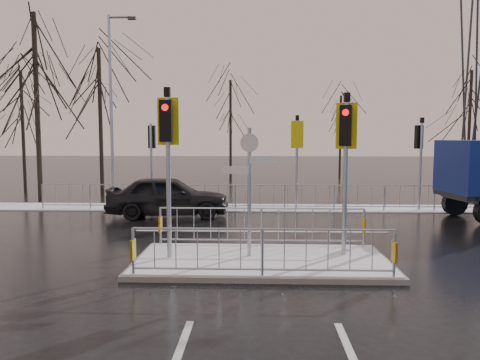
{
  "coord_description": "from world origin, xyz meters",
  "views": [
    {
      "loc": [
        -0.11,
        -10.86,
        3.03
      ],
      "look_at": [
        -0.6,
        2.16,
        1.8
      ],
      "focal_mm": 35.0,
      "sensor_mm": 36.0,
      "label": 1
    }
  ],
  "objects": [
    {
      "name": "tree_far_b",
      "position": [
        6.0,
        24.0,
        4.18
      ],
      "size": [
        3.25,
        3.25,
        6.14
      ],
      "color": "black",
      "rests_on": "ground"
    },
    {
      "name": "lane_markings",
      "position": [
        0.0,
        -0.33,
        0.0
      ],
      "size": [
        8.0,
        11.38,
        0.01
      ],
      "color": "silver",
      "rests_on": "ground"
    },
    {
      "name": "tree_near_c",
      "position": [
        -12.5,
        13.5,
        4.5
      ],
      "size": [
        3.5,
        3.5,
        6.61
      ],
      "color": "black",
      "rests_on": "ground"
    },
    {
      "name": "far_kerb_fixtures",
      "position": [
        0.29,
        8.09,
        1.02
      ],
      "size": [
        18.0,
        0.65,
        3.83
      ],
      "color": "#9A9EA8",
      "rests_on": "ground"
    },
    {
      "name": "tree_near_b",
      "position": [
        -8.0,
        12.5,
        5.15
      ],
      "size": [
        4.0,
        4.0,
        7.55
      ],
      "color": "black",
      "rests_on": "ground"
    },
    {
      "name": "car_far_lane",
      "position": [
        -3.47,
        6.48,
        0.77
      ],
      "size": [
        4.71,
        2.29,
        1.55
      ],
      "primitive_type": "imported",
      "rotation": [
        0.0,
        0.0,
        1.68
      ],
      "color": "black",
      "rests_on": "ground"
    },
    {
      "name": "pylon_wires",
      "position": [
        16.88,
        30.0,
        11.03
      ],
      "size": [
        70.0,
        2.38,
        19.97
      ],
      "color": "#2D3033",
      "rests_on": "ground"
    },
    {
      "name": "tree_far_c",
      "position": [
        14.0,
        21.0,
        5.15
      ],
      "size": [
        4.0,
        4.0,
        7.55
      ],
      "color": "black",
      "rests_on": "ground"
    },
    {
      "name": "tree_near_a",
      "position": [
        -10.5,
        11.0,
        6.11
      ],
      "size": [
        4.75,
        4.75,
        8.97
      ],
      "color": "black",
      "rests_on": "ground"
    },
    {
      "name": "ground",
      "position": [
        0.0,
        0.0,
        0.0
      ],
      "size": [
        120.0,
        120.0,
        0.0
      ],
      "primitive_type": "plane",
      "color": "black",
      "rests_on": "ground"
    },
    {
      "name": "tree_far_a",
      "position": [
        -2.0,
        22.0,
        4.82
      ],
      "size": [
        3.75,
        3.75,
        7.08
      ],
      "color": "black",
      "rests_on": "ground"
    },
    {
      "name": "snow_verge",
      "position": [
        0.0,
        8.6,
        0.02
      ],
      "size": [
        30.0,
        2.0,
        0.04
      ],
      "primitive_type": "cube",
      "color": "white",
      "rests_on": "ground"
    },
    {
      "name": "traffic_island",
      "position": [
        -0.01,
        0.01,
        0.39
      ],
      "size": [
        6.0,
        3.04,
        4.15
      ],
      "color": "#61615C",
      "rests_on": "ground"
    },
    {
      "name": "street_lamp_left",
      "position": [
        -6.43,
        9.5,
        4.49
      ],
      "size": [
        1.25,
        0.18,
        8.2
      ],
      "color": "#9A9EA8",
      "rests_on": "ground"
    }
  ]
}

